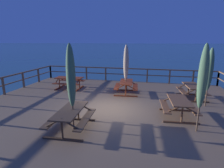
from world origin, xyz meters
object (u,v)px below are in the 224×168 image
object	(u,v)px
picnic_table_mid_right	(126,85)
patio_umbrella_short_mid	(126,63)
picnic_table_mid_left	(69,80)
patio_umbrella_tall_front	(210,70)
picnic_table_back_left	(71,115)
patio_umbrella_short_back	(71,76)
picnic_table_mid_centre	(179,104)
picnic_table_front_left	(192,89)
patio_umbrella_tall_mid_right	(203,77)

from	to	relation	value
picnic_table_mid_right	patio_umbrella_short_mid	bearing A→B (deg)	127.74
picnic_table_mid_left	patio_umbrella_tall_front	distance (m)	8.41
picnic_table_back_left	patio_umbrella_tall_front	bearing A→B (deg)	33.58
picnic_table_mid_right	patio_umbrella_short_back	world-z (taller)	patio_umbrella_short_back
patio_umbrella_short_back	picnic_table_mid_left	bearing A→B (deg)	117.11
picnic_table_back_left	patio_umbrella_short_back	size ratio (longest dim) A/B	0.65
picnic_table_mid_right	picnic_table_mid_left	bearing A→B (deg)	175.17
picnic_table_mid_left	patio_umbrella_tall_front	world-z (taller)	patio_umbrella_tall_front
picnic_table_mid_right	picnic_table_back_left	bearing A→B (deg)	-104.79
patio_umbrella_tall_front	picnic_table_mid_right	bearing A→B (deg)	161.98
picnic_table_mid_right	patio_umbrella_short_back	size ratio (longest dim) A/B	0.58
picnic_table_mid_centre	patio_umbrella_short_mid	bearing A→B (deg)	131.88
picnic_table_mid_right	picnic_table_mid_left	size ratio (longest dim) A/B	0.96
picnic_table_front_left	picnic_table_mid_right	bearing A→B (deg)	177.71
picnic_table_back_left	picnic_table_mid_centre	distance (m)	4.48
patio_umbrella_tall_front	picnic_table_mid_centre	bearing A→B (deg)	-132.92
patio_umbrella_short_mid	patio_umbrella_tall_mid_right	world-z (taller)	patio_umbrella_tall_mid_right
patio_umbrella_tall_mid_right	picnic_table_mid_centre	bearing A→B (deg)	112.46
picnic_table_mid_left	patio_umbrella_short_mid	xyz separation A→B (m)	(3.92, -0.28, 1.34)
patio_umbrella_tall_front	patio_umbrella_tall_mid_right	distance (m)	2.99
picnic_table_mid_right	patio_umbrella_tall_front	bearing A→B (deg)	-18.02
picnic_table_mid_centre	patio_umbrella_tall_mid_right	distance (m)	1.93
picnic_table_back_left	patio_umbrella_short_back	world-z (taller)	patio_umbrella_short_back
picnic_table_mid_right	picnic_table_mid_centre	world-z (taller)	same
picnic_table_mid_right	patio_umbrella_tall_front	world-z (taller)	patio_umbrella_tall_front
patio_umbrella_short_back	patio_umbrella_tall_mid_right	distance (m)	4.49
picnic_table_back_left	picnic_table_mid_centre	size ratio (longest dim) A/B	1.11
patio_umbrella_tall_mid_right	picnic_table_mid_right	bearing A→B (deg)	127.23
picnic_table_mid_right	patio_umbrella_short_back	xyz separation A→B (m)	(-1.25, -4.97, 1.43)
patio_umbrella_short_mid	patio_umbrella_tall_front	size ratio (longest dim) A/B	1.03
picnic_table_mid_centre	picnic_table_mid_left	bearing A→B (deg)	153.51
picnic_table_front_left	patio_umbrella_tall_front	distance (m)	1.81
picnic_table_mid_left	patio_umbrella_tall_front	xyz separation A→B (m)	(8.14, -1.69, 1.28)
picnic_table_back_left	patio_umbrella_tall_mid_right	size ratio (longest dim) A/B	0.64
picnic_table_mid_left	patio_umbrella_short_mid	world-z (taller)	patio_umbrella_short_mid
picnic_table_mid_left	picnic_table_mid_centre	size ratio (longest dim) A/B	1.04
patio_umbrella_tall_mid_right	patio_umbrella_short_mid	bearing A→B (deg)	127.24
picnic_table_mid_left	patio_umbrella_tall_front	size ratio (longest dim) A/B	0.65
picnic_table_mid_right	picnic_table_mid_left	xyz separation A→B (m)	(-3.96, 0.33, 0.01)
picnic_table_mid_right	patio_umbrella_tall_mid_right	bearing A→B (deg)	-52.77
picnic_table_front_left	patio_umbrella_short_back	distance (m)	7.10
picnic_table_front_left	picnic_table_back_left	xyz separation A→B (m)	(-5.09, -4.85, 0.01)
patio_umbrella_tall_front	patio_umbrella_short_back	xyz separation A→B (m)	(-5.42, -3.61, 0.14)
picnic_table_mid_centre	patio_umbrella_tall_mid_right	xyz separation A→B (m)	(0.49, -1.19, 1.43)
picnic_table_mid_left	picnic_table_mid_centre	bearing A→B (deg)	-26.49
picnic_table_mid_centre	patio_umbrella_short_back	xyz separation A→B (m)	(-3.92, -2.00, 1.43)
picnic_table_mid_centre	patio_umbrella_short_back	bearing A→B (deg)	-152.97
picnic_table_mid_left	patio_umbrella_tall_mid_right	xyz separation A→B (m)	(7.13, -4.50, 1.42)
picnic_table_mid_left	patio_umbrella_short_back	world-z (taller)	patio_umbrella_short_back
picnic_table_front_left	patio_umbrella_tall_mid_right	size ratio (longest dim) A/B	0.59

